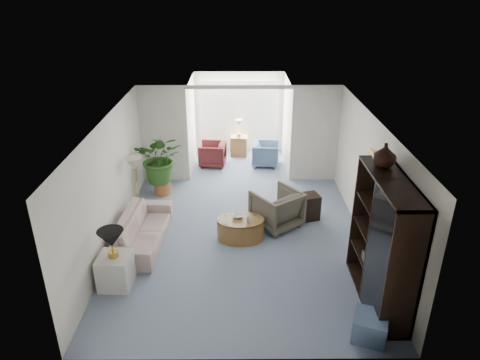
{
  "coord_description": "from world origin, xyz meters",
  "views": [
    {
      "loc": [
        -0.05,
        -7.55,
        4.85
      ],
      "look_at": [
        0.0,
        0.6,
        1.1
      ],
      "focal_mm": 33.08,
      "sensor_mm": 36.0,
      "label": 1
    }
  ],
  "objects_px": {
    "framed_picture": "(374,166)",
    "entertainment_cabinet": "(383,242)",
    "floor_lamp": "(134,164)",
    "side_table_dark": "(307,207)",
    "sofa": "(143,229)",
    "wingback_chair": "(277,208)",
    "ottoman": "(370,327)",
    "coffee_cup": "(248,220)",
    "sunroom_chair_maroon": "(212,154)",
    "end_table": "(116,271)",
    "coffee_bowl": "(238,216)",
    "sunroom_chair_blue": "(266,154)",
    "coffee_table": "(241,229)",
    "plant_pot": "(163,187)",
    "sunroom_table": "(239,146)",
    "table_lamp": "(111,239)",
    "cabinet_urn": "(385,155)"
  },
  "relations": [
    {
      "from": "framed_picture",
      "to": "sofa",
      "type": "xyz_separation_m",
      "value": [
        -4.4,
        0.1,
        -1.39
      ]
    },
    {
      "from": "side_table_dark",
      "to": "cabinet_urn",
      "type": "xyz_separation_m",
      "value": [
        0.76,
        -2.16,
        2.06
      ]
    },
    {
      "from": "floor_lamp",
      "to": "sunroom_chair_blue",
      "type": "xyz_separation_m",
      "value": [
        3.0,
        2.9,
        -0.92
      ]
    },
    {
      "from": "floor_lamp",
      "to": "plant_pot",
      "type": "xyz_separation_m",
      "value": [
        0.37,
        1.1,
        -1.09
      ]
    },
    {
      "from": "sofa",
      "to": "side_table_dark",
      "type": "bearing_deg",
      "value": -71.09
    },
    {
      "from": "coffee_table",
      "to": "sunroom_table",
      "type": "xyz_separation_m",
      "value": [
        -0.01,
        4.64,
        0.07
      ]
    },
    {
      "from": "end_table",
      "to": "table_lamp",
      "type": "bearing_deg",
      "value": 0.0
    },
    {
      "from": "side_table_dark",
      "to": "sunroom_chair_blue",
      "type": "bearing_deg",
      "value": 103.44
    },
    {
      "from": "table_lamp",
      "to": "sunroom_chair_blue",
      "type": "height_order",
      "value": "table_lamp"
    },
    {
      "from": "entertainment_cabinet",
      "to": "sofa",
      "type": "bearing_deg",
      "value": 157.77
    },
    {
      "from": "wingback_chair",
      "to": "sunroom_chair_blue",
      "type": "distance_m",
      "value": 3.36
    },
    {
      "from": "wingback_chair",
      "to": "end_table",
      "type": "bearing_deg",
      "value": -1.5
    },
    {
      "from": "floor_lamp",
      "to": "side_table_dark",
      "type": "bearing_deg",
      "value": -2.41
    },
    {
      "from": "coffee_cup",
      "to": "sunroom_chair_maroon",
      "type": "relative_size",
      "value": 0.15
    },
    {
      "from": "coffee_bowl",
      "to": "side_table_dark",
      "type": "relative_size",
      "value": 0.41
    },
    {
      "from": "entertainment_cabinet",
      "to": "plant_pot",
      "type": "distance_m",
      "value": 5.76
    },
    {
      "from": "coffee_bowl",
      "to": "wingback_chair",
      "type": "relative_size",
      "value": 0.26
    },
    {
      "from": "framed_picture",
      "to": "sunroom_table",
      "type": "distance_m",
      "value": 5.63
    },
    {
      "from": "coffee_cup",
      "to": "entertainment_cabinet",
      "type": "bearing_deg",
      "value": -39.84
    },
    {
      "from": "end_table",
      "to": "wingback_chair",
      "type": "height_order",
      "value": "wingback_chair"
    },
    {
      "from": "end_table",
      "to": "coffee_bowl",
      "type": "distance_m",
      "value": 2.63
    },
    {
      "from": "coffee_bowl",
      "to": "sunroom_table",
      "type": "distance_m",
      "value": 4.54
    },
    {
      "from": "sofa",
      "to": "floor_lamp",
      "type": "relative_size",
      "value": 5.81
    },
    {
      "from": "end_table",
      "to": "sunroom_table",
      "type": "xyz_separation_m",
      "value": [
        2.13,
        6.12,
        0.0
      ]
    },
    {
      "from": "table_lamp",
      "to": "floor_lamp",
      "type": "relative_size",
      "value": 1.22
    },
    {
      "from": "entertainment_cabinet",
      "to": "wingback_chair",
      "type": "bearing_deg",
      "value": 121.67
    },
    {
      "from": "wingback_chair",
      "to": "ottoman",
      "type": "relative_size",
      "value": 1.88
    },
    {
      "from": "floor_lamp",
      "to": "ottoman",
      "type": "relative_size",
      "value": 0.75
    },
    {
      "from": "wingback_chair",
      "to": "entertainment_cabinet",
      "type": "relative_size",
      "value": 0.42
    },
    {
      "from": "coffee_bowl",
      "to": "sunroom_chair_blue",
      "type": "relative_size",
      "value": 0.32
    },
    {
      "from": "coffee_table",
      "to": "coffee_bowl",
      "type": "relative_size",
      "value": 4.03
    },
    {
      "from": "coffee_cup",
      "to": "wingback_chair",
      "type": "bearing_deg",
      "value": 45.67
    },
    {
      "from": "end_table",
      "to": "ottoman",
      "type": "xyz_separation_m",
      "value": [
        4.02,
        -1.24,
        -0.1
      ]
    },
    {
      "from": "framed_picture",
      "to": "entertainment_cabinet",
      "type": "distance_m",
      "value": 1.73
    },
    {
      "from": "sunroom_chair_maroon",
      "to": "entertainment_cabinet",
      "type": "bearing_deg",
      "value": 33.13
    },
    {
      "from": "ottoman",
      "to": "sofa",
      "type": "bearing_deg",
      "value": 145.83
    },
    {
      "from": "wingback_chair",
      "to": "sunroom_chair_blue",
      "type": "height_order",
      "value": "wingback_chair"
    },
    {
      "from": "framed_picture",
      "to": "ottoman",
      "type": "distance_m",
      "value": 2.97
    },
    {
      "from": "table_lamp",
      "to": "coffee_cup",
      "type": "relative_size",
      "value": 4.13
    },
    {
      "from": "sunroom_chair_blue",
      "to": "sunroom_chair_maroon",
      "type": "bearing_deg",
      "value": 95.55
    },
    {
      "from": "table_lamp",
      "to": "framed_picture",
      "type": "bearing_deg",
      "value": 15.19
    },
    {
      "from": "coffee_cup",
      "to": "plant_pot",
      "type": "relative_size",
      "value": 0.27
    },
    {
      "from": "floor_lamp",
      "to": "sunroom_table",
      "type": "distance_m",
      "value": 4.39
    },
    {
      "from": "coffee_cup",
      "to": "sunroom_chair_blue",
      "type": "distance_m",
      "value": 4.03
    },
    {
      "from": "plant_pot",
      "to": "coffee_cup",
      "type": "bearing_deg",
      "value": -46.92
    },
    {
      "from": "side_table_dark",
      "to": "cabinet_urn",
      "type": "bearing_deg",
      "value": -70.71
    },
    {
      "from": "floor_lamp",
      "to": "coffee_cup",
      "type": "relative_size",
      "value": 3.38
    },
    {
      "from": "table_lamp",
      "to": "sunroom_chair_maroon",
      "type": "bearing_deg",
      "value": 75.58
    },
    {
      "from": "sofa",
      "to": "ottoman",
      "type": "bearing_deg",
      "value": -120.93
    },
    {
      "from": "coffee_bowl",
      "to": "sunroom_chair_maroon",
      "type": "bearing_deg",
      "value": 100.68
    }
  ]
}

